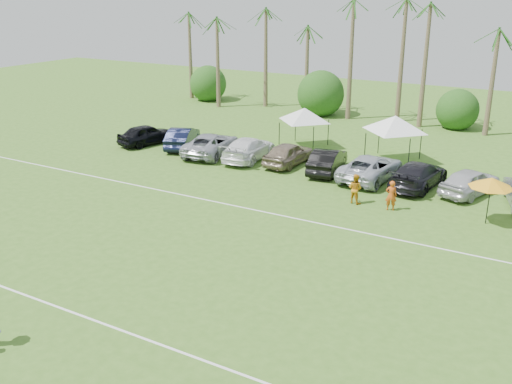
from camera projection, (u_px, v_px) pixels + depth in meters
The scene contains 27 objects.
ground at pixel (31, 342), 18.85m from camera, with size 120.00×120.00×0.00m, color #3F691F.
field_lines at pixel (177, 251), 25.40m from camera, with size 80.00×12.10×0.01m.
palm_tree_0 at pixel (178, 25), 57.64m from camera, with size 2.40×2.40×8.90m.
palm_tree_1 at pixel (219, 17), 55.03m from camera, with size 2.40×2.40×9.90m.
palm_tree_2 at pixel (265, 9), 52.43m from camera, with size 2.40×2.40×10.90m.
palm_tree_3 at pixel (304, 0), 50.29m from camera, with size 2.40×2.40×11.90m.
palm_tree_4 at pixel (345, 31), 49.31m from camera, with size 2.40×2.40×8.90m.
palm_tree_5 at pixel (392, 22), 47.16m from camera, with size 2.40×2.40×9.90m.
palm_tree_6 at pixel (442, 12), 45.01m from camera, with size 2.40×2.40×10.90m.
palm_tree_7 at pixel (497, 2), 42.87m from camera, with size 2.40×2.40×11.90m.
bush_tree_0 at pixel (210, 82), 59.00m from camera, with size 4.00×4.00×4.00m.
bush_tree_1 at pixel (326, 93), 52.97m from camera, with size 4.00×4.00×4.00m.
bush_tree_2 at pixel (459, 106), 47.41m from camera, with size 4.00×4.00×4.00m.
sideline_player_a at pixel (391, 196), 29.79m from camera, with size 0.59×0.39×1.62m, color #CB5216.
sideline_player_b at pixel (355, 189), 30.77m from camera, with size 0.80×0.62×1.64m, color orange.
canopy_tent_left at pixel (305, 108), 41.03m from camera, with size 4.17×4.17×3.38m.
canopy_tent_right at pixel (396, 116), 37.44m from camera, with size 4.50×4.50×3.65m.
market_umbrella at pixel (491, 182), 27.61m from camera, with size 2.16×2.16×2.40m.
parked_car_0 at pixel (147, 134), 42.42m from camera, with size 1.79×4.46×1.52m, color black.
parked_car_1 at pixel (182, 138), 41.52m from camera, with size 1.61×4.61×1.52m, color black.
parked_car_2 at pixel (211, 144), 39.79m from camera, with size 2.52×5.46×1.52m, color #9B9DA7.
parked_car_3 at pixel (249, 149), 38.67m from camera, with size 2.13×5.23×1.52m, color white.
parked_car_4 at pixel (288, 154), 37.52m from camera, with size 1.79×4.46×1.52m, color #83715C.
parked_car_5 at pixel (327, 161), 36.00m from camera, with size 1.61×4.61×1.52m, color black.
parked_car_6 at pixel (371, 168), 34.60m from camera, with size 2.52×5.46×1.52m, color #ADB3BD.
parked_car_7 at pixel (418, 175), 33.29m from camera, with size 2.13×5.23×1.52m, color black.
parked_car_8 at pixel (470, 182), 32.08m from camera, with size 1.79×4.46×1.52m, color #BCBCC0.
Camera 1 is at (14.41, -10.30, 11.05)m, focal length 40.00 mm.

